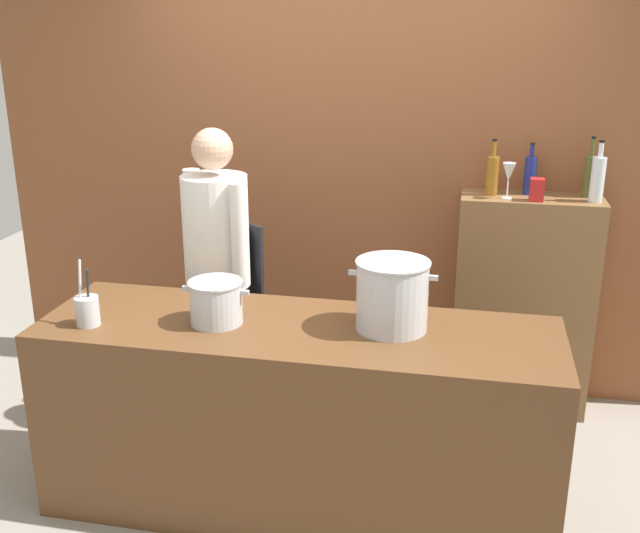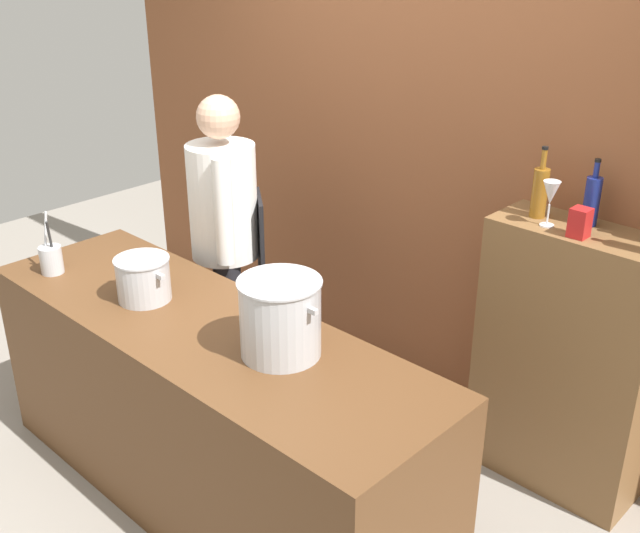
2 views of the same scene
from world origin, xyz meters
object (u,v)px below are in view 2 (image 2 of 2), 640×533
(wine_bottle_cobalt, at_px, (592,200))
(wine_glass_tall, at_px, (551,194))
(chef, at_px, (226,233))
(spice_tin_red, at_px, (580,223))
(utensil_crock, at_px, (51,259))
(wine_bottle_amber, at_px, (540,191))
(stockpot_small, at_px, (143,279))
(stockpot_large, at_px, (280,318))

(wine_bottle_cobalt, distance_m, wine_glass_tall, 0.18)
(chef, height_order, spice_tin_red, chef)
(utensil_crock, relative_size, wine_bottle_cobalt, 1.04)
(chef, bearing_deg, wine_bottle_amber, -118.63)
(stockpot_small, height_order, spice_tin_red, spice_tin_red)
(chef, relative_size, utensil_crock, 5.66)
(stockpot_large, bearing_deg, wine_bottle_amber, 70.30)
(utensil_crock, xyz_separation_m, wine_glass_tall, (1.79, 1.30, 0.42))
(wine_bottle_amber, height_order, wine_bottle_cobalt, wine_bottle_amber)
(wine_bottle_cobalt, bearing_deg, wine_bottle_amber, -162.49)
(stockpot_large, relative_size, wine_bottle_amber, 1.23)
(chef, bearing_deg, stockpot_large, -170.92)
(stockpot_large, relative_size, utensil_crock, 1.29)
(utensil_crock, bearing_deg, chef, 67.16)
(spice_tin_red, bearing_deg, stockpot_small, -140.91)
(chef, bearing_deg, wine_bottle_cobalt, -119.32)
(wine_glass_tall, bearing_deg, stockpot_small, -137.14)
(chef, relative_size, wine_bottle_amber, 5.40)
(stockpot_small, bearing_deg, wine_bottle_amber, 46.44)
(chef, bearing_deg, stockpot_small, 146.82)
(stockpot_small, distance_m, spice_tin_red, 1.83)
(chef, distance_m, wine_bottle_amber, 1.55)
(chef, relative_size, wine_bottle_cobalt, 5.88)
(stockpot_large, xyz_separation_m, wine_bottle_cobalt, (0.61, 1.19, 0.31))
(wine_bottle_amber, bearing_deg, wine_bottle_cobalt, 17.51)
(stockpot_small, distance_m, wine_bottle_amber, 1.73)
(utensil_crock, distance_m, wine_bottle_cobalt, 2.41)
(chef, xyz_separation_m, wine_glass_tall, (1.46, 0.52, 0.42))
(stockpot_large, relative_size, spice_tin_red, 3.15)
(stockpot_large, bearing_deg, spice_tin_red, 58.52)
(spice_tin_red, bearing_deg, wine_bottle_amber, 159.02)
(stockpot_small, height_order, utensil_crock, utensil_crock)
(stockpot_large, bearing_deg, utensil_crock, -169.83)
(wine_bottle_cobalt, bearing_deg, wine_glass_tall, -132.24)
(stockpot_small, height_order, wine_bottle_cobalt, wine_bottle_cobalt)
(utensil_crock, bearing_deg, stockpot_small, 14.53)
(wine_bottle_amber, relative_size, wine_glass_tall, 1.59)
(utensil_crock, xyz_separation_m, wine_bottle_cobalt, (1.91, 1.43, 0.39))
(utensil_crock, height_order, wine_bottle_cobalt, wine_bottle_cobalt)
(wine_bottle_amber, distance_m, spice_tin_red, 0.26)
(chef, distance_m, utensil_crock, 0.84)
(wine_glass_tall, xyz_separation_m, spice_tin_red, (0.15, -0.02, -0.08))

